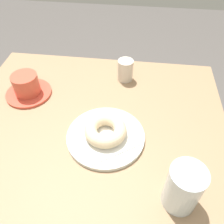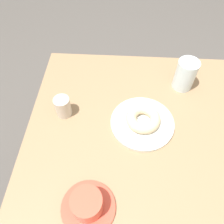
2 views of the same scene
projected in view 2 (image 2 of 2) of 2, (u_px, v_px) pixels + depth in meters
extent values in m
plane|color=#504C48|center=(154.00, 197.00, 1.36)|extent=(6.00, 6.00, 0.00)
cube|color=#947252|center=(184.00, 143.00, 0.79)|extent=(1.11, 0.83, 0.05)
cylinder|color=#9A694E|center=(80.00, 115.00, 1.30)|extent=(0.07, 0.07, 0.67)
cylinder|color=silver|center=(142.00, 123.00, 0.80)|extent=(0.22, 0.22, 0.01)
cube|color=white|center=(142.00, 122.00, 0.79)|extent=(0.21, 0.21, 0.00)
torus|color=beige|center=(143.00, 119.00, 0.78)|extent=(0.12, 0.12, 0.04)
cylinder|color=silver|center=(185.00, 75.00, 0.86)|extent=(0.08, 0.08, 0.12)
cylinder|color=#D84935|center=(88.00, 207.00, 0.64)|extent=(0.16, 0.16, 0.01)
cylinder|color=#D14F3A|center=(87.00, 204.00, 0.60)|extent=(0.09, 0.09, 0.07)
cylinder|color=black|center=(86.00, 201.00, 0.58)|extent=(0.08, 0.08, 0.00)
cylinder|color=beige|center=(63.00, 107.00, 0.80)|extent=(0.06, 0.06, 0.08)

